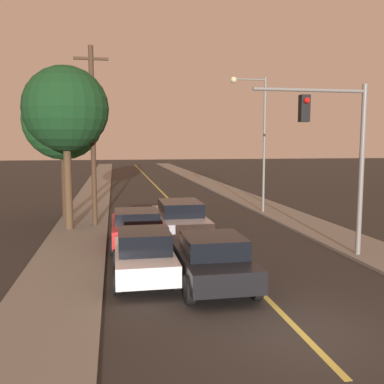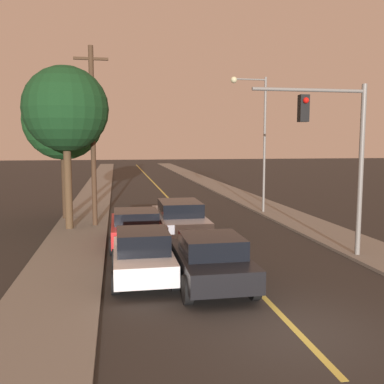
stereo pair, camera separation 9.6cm
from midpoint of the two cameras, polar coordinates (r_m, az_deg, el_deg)
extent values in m
plane|color=#2D2B28|center=(10.04, 14.08, -17.65)|extent=(200.00, 200.00, 0.00)
cube|color=#2D2B28|center=(44.68, -5.11, 1.26)|extent=(8.51, 80.00, 0.01)
cube|color=#D1C14C|center=(44.68, -5.11, 1.27)|extent=(0.16, 76.00, 0.00)
cube|color=gray|center=(44.54, -12.18, 1.19)|extent=(2.50, 80.00, 0.12)
cube|color=gray|center=(45.48, 1.82, 1.44)|extent=(2.50, 80.00, 0.12)
cube|color=black|center=(12.37, 2.72, -9.44)|extent=(1.87, 4.02, 0.60)
cube|color=black|center=(12.08, 2.91, -7.07)|extent=(1.64, 1.81, 0.53)
cylinder|color=black|center=(13.48, -2.20, -9.41)|extent=(0.22, 0.75, 0.75)
cylinder|color=black|center=(13.82, 5.19, -9.03)|extent=(0.22, 0.75, 0.75)
cylinder|color=black|center=(11.13, -0.40, -12.89)|extent=(0.22, 0.75, 0.75)
cylinder|color=black|center=(11.55, 8.52, -12.24)|extent=(0.22, 0.75, 0.75)
cube|color=#A5A8B2|center=(18.24, -1.55, -4.12)|extent=(1.88, 5.10, 0.79)
cube|color=black|center=(17.92, -1.46, -2.11)|extent=(1.65, 2.29, 0.56)
cylinder|color=black|center=(19.75, -4.80, -4.48)|extent=(0.22, 0.63, 0.63)
cylinder|color=black|center=(19.98, 0.31, -4.33)|extent=(0.22, 0.63, 0.63)
cylinder|color=black|center=(16.67, -3.78, -6.53)|extent=(0.22, 0.63, 0.63)
cylinder|color=black|center=(16.95, 2.25, -6.30)|extent=(0.22, 0.63, 0.63)
cube|color=white|center=(13.13, -6.40, -8.85)|extent=(1.71, 3.95, 0.58)
cube|color=black|center=(12.83, -6.39, -6.46)|extent=(1.50, 1.78, 0.61)
cylinder|color=black|center=(14.36, -9.98, -8.76)|extent=(0.22, 0.63, 0.63)
cylinder|color=black|center=(14.45, -3.46, -8.58)|extent=(0.22, 0.63, 0.63)
cylinder|color=black|center=(12.02, -9.94, -11.81)|extent=(0.22, 0.63, 0.63)
cylinder|color=black|center=(12.12, -2.09, -11.55)|extent=(0.22, 0.63, 0.63)
cube|color=red|center=(17.25, -7.32, -4.95)|extent=(1.92, 4.18, 0.65)
cube|color=black|center=(16.98, -7.32, -3.21)|extent=(1.69, 1.88, 0.46)
cylinder|color=black|center=(18.57, -10.33, -5.21)|extent=(0.22, 0.68, 0.68)
cylinder|color=black|center=(18.64, -4.69, -5.07)|extent=(0.22, 0.68, 0.68)
cylinder|color=black|center=(16.04, -10.36, -7.07)|extent=(0.22, 0.68, 0.68)
cylinder|color=black|center=(16.13, -3.82, -6.90)|extent=(0.22, 0.68, 0.68)
cylinder|color=slate|center=(16.14, 21.73, 2.63)|extent=(0.18, 0.18, 5.98)
cylinder|color=slate|center=(15.26, 15.59, 12.97)|extent=(4.02, 0.12, 0.12)
cube|color=black|center=(15.11, 14.82, 10.73)|extent=(0.32, 0.28, 0.90)
sphere|color=red|center=(14.97, 15.14, 11.71)|extent=(0.20, 0.20, 0.20)
cylinder|color=slate|center=(24.98, 9.75, 6.14)|extent=(0.14, 0.14, 7.66)
cylinder|color=slate|center=(24.93, 7.84, 14.66)|extent=(1.86, 0.09, 0.09)
sphere|color=beige|center=(24.66, 5.71, 14.66)|extent=(0.36, 0.36, 0.36)
cylinder|color=#422D1E|center=(21.02, -12.95, 7.13)|extent=(0.24, 0.24, 8.48)
cube|color=#422D1E|center=(21.38, -13.20, 16.93)|extent=(1.60, 0.12, 0.12)
cylinder|color=#4C3823|center=(20.55, -16.06, 1.02)|extent=(0.35, 0.35, 4.16)
sphere|color=#143819|center=(20.53, -16.36, 10.59)|extent=(3.86, 3.86, 3.86)
cylinder|color=#3D2B1C|center=(23.53, -16.45, 1.13)|extent=(0.35, 0.35, 3.71)
sphere|color=#19471E|center=(23.47, -16.71, 9.16)|extent=(4.11, 4.11, 4.11)
camera|label=1|loc=(0.05, -89.87, 0.01)|focal=40.00mm
camera|label=2|loc=(0.05, 90.13, -0.01)|focal=40.00mm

